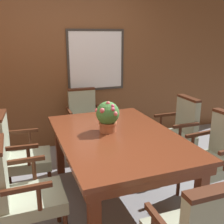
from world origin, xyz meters
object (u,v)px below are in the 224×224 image
Objects in this scene: dining_table at (117,142)px; chair_left_near at (22,191)px; potted_plant at (108,115)px; chair_right_near at (216,154)px; chair_right_far at (177,130)px; chair_head_far at (84,119)px; chair_left_far at (18,152)px.

chair_left_near is (-0.98, -0.38, -0.13)m from dining_table.
chair_right_near is at bearing -26.47° from potted_plant.
chair_left_near is 1.12m from potted_plant.
chair_right_far is (1.00, 0.37, -0.13)m from dining_table.
chair_right_far is at bearing 173.31° from chair_right_near.
chair_head_far is (-1.02, 0.92, 0.00)m from chair_right_far.
dining_table is at bearing -68.86° from chair_left_near.
chair_left_far is at bearing -136.01° from chair_head_far.
dining_table is at bearing -106.58° from chair_left_far.
chair_right_near is (0.97, -0.39, -0.13)m from dining_table.
chair_right_far is 1.00× the size of chair_left_far.
chair_right_near reaches higher than dining_table.
chair_right_near is (0.99, -1.67, 0.00)m from chair_head_far.
dining_table is 1.07m from chair_left_far.
chair_right_near is 1.21m from potted_plant.
chair_head_far is 1.00× the size of chair_left_near.
chair_left_near is at bearing -118.68° from chair_head_far.
chair_head_far is at bearing -153.60° from chair_right_near.
chair_head_far is 1.23m from potted_plant.
dining_table is at bearing -64.62° from potted_plant.
chair_head_far and chair_right_near have the same top height.
potted_plant reaches higher than chair_head_far.
chair_left_near is 0.77m from chair_left_far.
potted_plant is (-1.06, -0.25, 0.39)m from chair_right_far.
chair_left_far is (-0.01, 0.77, 0.00)m from chair_left_near.
chair_left_near is 1.00× the size of chair_left_far.
chair_left_far is (-0.96, -0.89, 0.00)m from chair_head_far.
chair_right_far and chair_left_near have the same top height.
dining_table is 1.80× the size of chair_left_far.
chair_left_far is at bearing 163.57° from potted_plant.
chair_right_far is 1.16m from potted_plant.
chair_right_far is 1.00× the size of chair_head_far.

